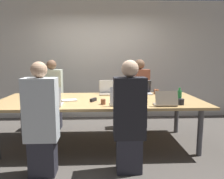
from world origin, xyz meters
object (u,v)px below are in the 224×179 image
Objects in this scene: laptop_near_midright at (121,100)px; cup_near_left at (35,102)px; laptop_far_left at (47,91)px; cup_near_right at (181,102)px; bottle_near_right at (179,97)px; stapler at (93,100)px; person_near_midright at (129,119)px; person_far_left at (53,96)px; laptop_far_right at (142,90)px; cup_far_center at (121,93)px; cup_far_right at (156,92)px; cup_near_midright at (103,102)px; laptop_near_left at (51,101)px; person_far_right at (139,95)px; laptop_near_right at (166,101)px; laptop_far_center at (108,90)px; person_near_left at (41,122)px.

laptop_near_midright is 3.81× the size of cup_near_left.
laptop_far_left is 2.44m from cup_near_right.
stapler is at bearing 169.34° from bottle_near_right.
cup_near_left is at bearing -136.66° from stapler.
person_far_left is (-1.36, 1.81, -0.01)m from person_near_midright.
person_far_left is 9.28× the size of stapler.
laptop_far_right is at bearing -115.99° from laptop_near_midright.
cup_far_center reaches higher than cup_near_right.
cup_near_midright is at bearing -138.37° from cup_far_right.
laptop_far_right is (1.51, 1.03, -0.00)m from laptop_near_left.
person_far_right is (1.51, 1.41, -0.16)m from laptop_near_left.
cup_far_right is (2.08, -0.04, -0.03)m from laptop_far_left.
person_far_left reaches higher than laptop_near_right.
laptop_far_center reaches higher than cup_near_left.
person_near_midright is 2.03m from laptop_far_left.
person_near_midright is 0.94m from cup_near_right.
cup_far_center is (1.10, 1.37, 0.14)m from person_near_left.
cup_near_midright is at bearing -95.74° from laptop_far_center.
person_near_midright reaches higher than laptop_near_right.
laptop_near_left reaches higher than stapler.
cup_near_right is (0.82, 0.45, 0.12)m from person_near_midright.
stapler is (0.61, 0.79, 0.11)m from person_near_left.
laptop_far_right is 0.41m from person_far_right.
cup_near_left is 1.58m from cup_far_center.
person_far_left is 15.33× the size of cup_far_right.
person_far_left reaches higher than cup_near_left.
person_far_left is at bearing 149.21° from bottle_near_right.
laptop_far_center is at bearing 84.26° from cup_near_midright.
person_near_left is at bearing 1.58° from person_near_midright.
person_near_left is 1.00m from stapler.
bottle_near_right is 0.77× the size of laptop_far_center.
person_near_left reaches higher than bottle_near_right.
laptop_far_left reaches higher than cup_near_midright.
laptop_near_midright is 3.56× the size of cup_far_right.
person_far_left is 2.09m from cup_far_right.
cup_near_midright reaches higher than stapler.
cup_near_right is (0.25, 0.07, -0.02)m from laptop_near_right.
laptop_far_center is 0.27m from cup_far_center.
person_near_midright is at bearing -46.72° from laptop_far_left.
laptop_near_midright is 1.03× the size of laptop_far_center.
cup_near_right is at bearing -3.97° from cup_near_midright.
laptop_far_left is at bearing 169.06° from stapler.
laptop_near_right is 1.11m from cup_far_center.
person_far_right is at bearing 121.84° from cup_far_right.
laptop_near_midright is at bearing -37.95° from laptop_far_left.
laptop_far_left is at bearing -46.72° from person_near_midright.
person_near_midright is 1.34m from cup_far_center.
laptop_far_left is at bearing -73.35° from laptop_near_left.
laptop_near_midright is 0.90m from cup_far_center.
person_far_right reaches higher than laptop_near_left.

